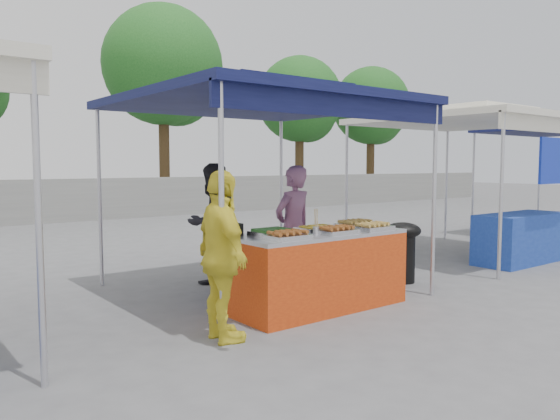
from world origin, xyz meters
TOP-DOWN VIEW (x-y plane):
  - ground_plane at (0.00, 0.00)m, footprint 80.00×80.00m
  - back_wall at (0.00, 11.00)m, footprint 40.00×0.25m
  - main_canopy at (0.00, 0.97)m, footprint 3.20×3.20m
  - neighbor_stall_right at (4.50, 0.57)m, footprint 3.20×3.20m
  - tree_2 at (4.67, 13.02)m, footprint 4.10×4.10m
  - tree_3 at (10.69, 12.89)m, footprint 3.55×3.50m
  - tree_4 at (14.74, 12.68)m, footprint 3.54×3.48m
  - vendor_table at (0.00, -0.10)m, footprint 2.00×0.80m
  - food_tray_fl at (-0.64, -0.34)m, footprint 0.42×0.30m
  - food_tray_fm at (0.04, -0.34)m, footprint 0.42×0.30m
  - food_tray_fr at (0.60, -0.34)m, footprint 0.42×0.30m
  - food_tray_bl at (-0.58, 0.00)m, footprint 0.42×0.30m
  - food_tray_bm at (0.03, -0.01)m, footprint 0.42×0.30m
  - food_tray_br at (0.66, -0.00)m, footprint 0.42×0.30m
  - cooking_pot at (-0.89, 0.26)m, footprint 0.21×0.21m
  - skewer_cup at (-0.18, -0.26)m, footprint 0.07×0.07m
  - wok_burner at (1.79, 0.21)m, footprint 0.49×0.49m
  - crate_left at (-0.49, 0.58)m, footprint 0.55×0.39m
  - crate_right at (0.39, 0.55)m, footprint 0.50×0.35m
  - crate_stacked at (0.39, 0.55)m, footprint 0.47×0.33m
  - vendor_woman at (0.31, 0.73)m, footprint 0.62×0.45m
  - helper_man at (-0.24, 1.76)m, footprint 0.89×0.75m
  - customer_person at (-1.44, -0.41)m, footprint 0.51×0.96m

SIDE VIEW (x-z plane):
  - ground_plane at x=0.00m, z-range 0.00..0.00m
  - crate_right at x=0.39m, z-range 0.00..0.30m
  - crate_left at x=-0.49m, z-range 0.00..0.33m
  - vendor_table at x=0.00m, z-range 0.00..0.85m
  - crate_stacked at x=0.39m, z-range 0.30..0.58m
  - wok_burner at x=1.79m, z-range 0.08..0.90m
  - back_wall at x=0.00m, z-range 0.00..1.20m
  - customer_person at x=-1.44m, z-range 0.00..1.55m
  - vendor_woman at x=0.31m, z-range 0.00..1.58m
  - helper_man at x=-0.24m, z-range 0.00..1.61m
  - food_tray_fl at x=-0.64m, z-range 0.85..0.92m
  - food_tray_fm at x=0.04m, z-range 0.85..0.92m
  - food_tray_fr at x=0.60m, z-range 0.85..0.92m
  - food_tray_bl at x=-0.58m, z-range 0.85..0.92m
  - food_tray_bm at x=0.03m, z-range 0.85..0.92m
  - food_tray_br at x=0.66m, z-range 0.85..0.92m
  - skewer_cup at x=-0.18m, z-range 0.85..0.94m
  - cooking_pot at x=-0.89m, z-range 0.85..0.97m
  - neighbor_stall_right at x=4.50m, z-range 0.32..2.89m
  - main_canopy at x=0.00m, z-range 1.08..3.65m
  - tree_4 at x=14.74m, z-range 1.10..7.09m
  - tree_3 at x=10.69m, z-range 1.10..7.12m
  - tree_2 at x=4.67m, z-range 1.30..8.35m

